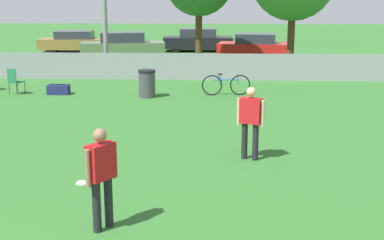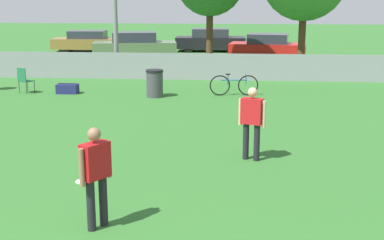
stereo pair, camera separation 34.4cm
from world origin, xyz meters
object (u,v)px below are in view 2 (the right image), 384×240
Objects in this scene: player_thrower_red at (96,171)px; parked_car_olive at (135,46)px; parked_car_red at (268,47)px; trash_bin at (155,83)px; folding_chair_sideline at (24,79)px; frisbee_disc at (82,181)px; gear_bag_sideline at (68,89)px; parked_car_tan at (88,41)px; player_defender_red at (252,118)px; bicycle_sideline at (234,85)px; parked_car_dark at (211,40)px.

parked_car_olive is (-3.53, 21.58, -0.22)m from player_thrower_red.
parked_car_olive is at bearing -170.21° from parked_car_red.
trash_bin is 11.36m from parked_car_olive.
parked_car_red is (4.44, 11.18, 0.19)m from trash_bin.
parked_car_olive reaches higher than folding_chair_sideline.
frisbee_disc is 9.56m from gear_bag_sideline.
parked_car_tan is 11.18m from parked_car_red.
player_defender_red reaches higher than parked_car_olive.
bicycle_sideline is at bearing -90.77° from parked_car_red.
parked_car_tan reaches higher than gear_bag_sideline.
player_thrower_red is at bearing -106.15° from bicycle_sideline.
bicycle_sideline is (2.80, 9.13, 0.36)m from frisbee_disc.
parked_car_tan is at bearing -174.57° from parked_car_dark.
player_defender_red is 7.63m from trash_bin.
bicycle_sideline is at bearing -85.21° from parked_car_dark.
parked_car_dark is 1.01× the size of parked_car_red.
player_thrower_red and player_defender_red have the same top height.
player_thrower_red is at bearing 143.78° from folding_chair_sideline.
folding_chair_sideline is 0.20× the size of parked_car_olive.
trash_bin is 3.26m from gear_bag_sideline.
gear_bag_sideline is at bearing -149.87° from folding_chair_sideline.
parked_car_dark is at bearing 85.60° from trash_bin.
trash_bin is at bearing -95.72° from parked_car_dark.
folding_chair_sideline reaches higher than gear_bag_sideline.
player_thrower_red reaches higher than parked_car_olive.
parked_car_dark is at bearing 32.40° from player_thrower_red.
parked_car_dark is at bearing 138.34° from parked_car_red.
parked_car_red is (4.52, 19.81, 0.66)m from frisbee_disc.
parked_car_red is (3.28, -3.92, -0.01)m from parked_car_dark.
bicycle_sideline is at bearing -71.97° from parked_car_olive.
parked_car_olive is 1.11× the size of parked_car_red.
player_defender_red is 0.33× the size of parked_car_olive.
parked_car_dark is (0.42, 25.68, -0.23)m from player_thrower_red.
player_thrower_red is at bearing -90.38° from parked_car_olive.
parked_car_red is (1.29, 18.12, -0.25)m from player_defender_red.
bicycle_sideline is 5.95m from gear_bag_sideline.
parked_car_red is (10.76, -3.03, 0.03)m from parked_car_tan.
gear_bag_sideline is at bearing -107.93° from parked_car_dark.
parked_car_dark is (3.95, 4.10, -0.02)m from parked_car_olive.
bicycle_sideline is 0.36× the size of parked_car_olive.
folding_chair_sideline is 15.93m from parked_car_dark.
gear_bag_sideline is (-3.14, 9.03, 0.16)m from frisbee_disc.
parked_car_dark reaches higher than parked_car_red.
parked_car_olive is (3.53, -3.21, 0.06)m from parked_car_tan.
parked_car_tan is 4.77m from parked_car_olive.
folding_chair_sideline is 0.22× the size of parked_car_red.
player_thrower_red is 0.37× the size of parked_car_red.
parked_car_tan is (-7.06, 24.79, -0.28)m from player_thrower_red.
parked_car_tan is at bearing 113.95° from trash_bin.
parked_car_olive reaches higher than parked_car_tan.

